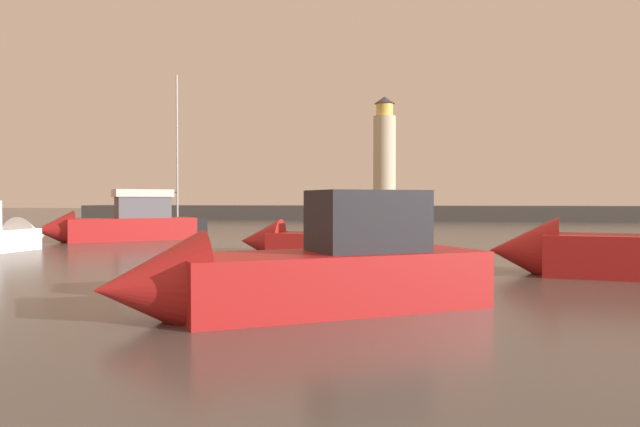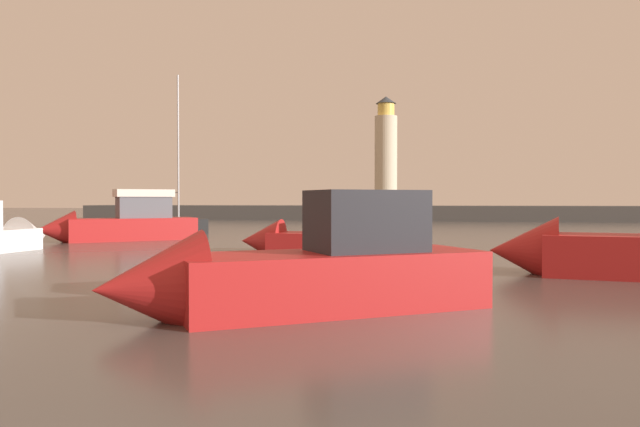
{
  "view_description": "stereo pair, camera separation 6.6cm",
  "coord_description": "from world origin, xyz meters",
  "px_view_note": "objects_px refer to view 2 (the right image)",
  "views": [
    {
      "loc": [
        2.6,
        -2.06,
        2.13
      ],
      "look_at": [
        -1.05,
        17.87,
        1.67
      ],
      "focal_mm": 34.2,
      "sensor_mm": 36.0,
      "label": 1
    },
    {
      "loc": [
        2.67,
        -2.05,
        2.13
      ],
      "look_at": [
        -1.05,
        17.87,
        1.67
      ],
      "focal_mm": 34.2,
      "sensor_mm": 36.0,
      "label": 2
    }
  ],
  "objects_px": {
    "motorboat_0": "(289,273)",
    "motorboat_1": "(117,224)",
    "lighthouse": "(386,154)",
    "sailboat_moored": "(176,224)",
    "motorboat_2": "(304,240)"
  },
  "relations": [
    {
      "from": "motorboat_0",
      "to": "lighthouse",
      "type": "bearing_deg",
      "value": 92.42
    },
    {
      "from": "lighthouse",
      "to": "motorboat_0",
      "type": "height_order",
      "value": "lighthouse"
    },
    {
      "from": "motorboat_0",
      "to": "motorboat_1",
      "type": "distance_m",
      "value": 22.46
    },
    {
      "from": "motorboat_1",
      "to": "sailboat_moored",
      "type": "height_order",
      "value": "sailboat_moored"
    },
    {
      "from": "motorboat_0",
      "to": "motorboat_2",
      "type": "height_order",
      "value": "motorboat_0"
    },
    {
      "from": "motorboat_1",
      "to": "sailboat_moored",
      "type": "xyz_separation_m",
      "value": [
        -0.86,
        9.2,
        -0.36
      ]
    },
    {
      "from": "lighthouse",
      "to": "motorboat_1",
      "type": "height_order",
      "value": "lighthouse"
    },
    {
      "from": "lighthouse",
      "to": "motorboat_2",
      "type": "relative_size",
      "value": 1.87
    },
    {
      "from": "motorboat_1",
      "to": "lighthouse",
      "type": "bearing_deg",
      "value": 71.97
    },
    {
      "from": "sailboat_moored",
      "to": "motorboat_0",
      "type": "bearing_deg",
      "value": -62.22
    },
    {
      "from": "lighthouse",
      "to": "motorboat_2",
      "type": "distance_m",
      "value": 40.45
    },
    {
      "from": "motorboat_0",
      "to": "sailboat_moored",
      "type": "distance_m",
      "value": 30.73
    },
    {
      "from": "motorboat_1",
      "to": "motorboat_2",
      "type": "distance_m",
      "value": 12.32
    },
    {
      "from": "motorboat_1",
      "to": "sailboat_moored",
      "type": "distance_m",
      "value": 9.25
    },
    {
      "from": "motorboat_2",
      "to": "sailboat_moored",
      "type": "xyz_separation_m",
      "value": [
        -11.92,
        14.61,
        -0.01
      ]
    }
  ]
}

